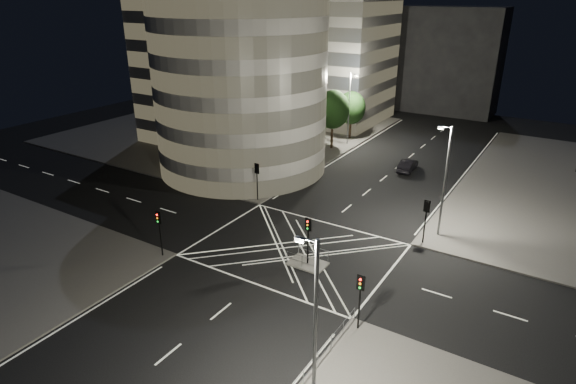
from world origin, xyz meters
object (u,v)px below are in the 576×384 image
Objects in this scene: central_island at (308,264)px; street_lamp_right_near at (314,323)px; traffic_signal_nr at (360,292)px; street_lamp_left_near at (279,137)px; traffic_signal_fl at (257,175)px; traffic_signal_nl at (159,225)px; traffic_signal_fr at (426,214)px; traffic_signal_island at (308,232)px; street_lamp_left_far at (349,106)px; sedan at (408,165)px; street_lamp_right_far at (445,178)px.

street_lamp_right_near is (7.44, -12.50, 5.47)m from central_island.
street_lamp_left_near reaches higher than traffic_signal_nr.
traffic_signal_fl is 1.00× the size of traffic_signal_nl.
traffic_signal_fr and traffic_signal_island have the same top height.
street_lamp_left_near is at bearing 96.97° from traffic_signal_fl.
traffic_signal_fr is at bearing 50.67° from central_island.
street_lamp_left_far is 2.29× the size of sedan.
sedan is at bearing 113.04° from traffic_signal_fr.
street_lamp_left_far reaches higher than traffic_signal_fr.
traffic_signal_fr is 0.40× the size of street_lamp_right_far.
street_lamp_right_far is at bearing 54.70° from central_island.
traffic_signal_fl is 17.60m from traffic_signal_fr.
central_island is at bearing 120.75° from street_lamp_right_near.
central_island is at bearing 0.00° from traffic_signal_island.
traffic_signal_nr is 26.32m from street_lamp_left_near.
central_island is 9.08m from traffic_signal_nr.
street_lamp_right_far is (0.64, 15.80, 2.63)m from traffic_signal_nr.
central_island is 18.52m from street_lamp_left_near.
street_lamp_right_near is at bearing -88.25° from traffic_signal_fr.
traffic_signal_nl is 0.40× the size of street_lamp_right_far.
traffic_signal_island is at bearing 142.07° from traffic_signal_nr.
sedan is (10.30, 17.17, -2.19)m from traffic_signal_fl.
traffic_signal_nr is 1.00× the size of traffic_signal_island.
traffic_signal_island is 13.13m from street_lamp_right_far.
central_island is at bearing -49.73° from street_lamp_left_near.
traffic_signal_nl is 18.99m from street_lamp_left_near.
street_lamp_right_near reaches higher than central_island.
street_lamp_left_far and street_lamp_right_near have the same top height.
street_lamp_right_far is (7.44, 10.50, 2.63)m from traffic_signal_island.
central_island is 25.48m from sedan.
traffic_signal_nr is at bearing -63.64° from street_lamp_left_far.
traffic_signal_fl is at bearing -88.43° from street_lamp_left_far.
sedan is (10.30, 30.77, -2.19)m from traffic_signal_nl.
street_lamp_left_near is at bearing 91.94° from traffic_signal_nl.
traffic_signal_fl is 1.00× the size of traffic_signal_fr.
traffic_signal_fl is 18.55m from street_lamp_right_far.
traffic_signal_fl reaches higher than sedan.
traffic_signal_nl is 0.40× the size of street_lamp_left_near.
traffic_signal_nl is at bearing -153.86° from central_island.
sedan is (-7.30, 17.17, -2.19)m from traffic_signal_fr.
traffic_signal_island is (10.80, 5.30, 0.00)m from traffic_signal_nl.
street_lamp_right_near reaches higher than traffic_signal_fl.
traffic_signal_fr is at bearing 91.75° from street_lamp_right_near.
traffic_signal_fl reaches higher than central_island.
traffic_signal_nl is 32.52m from sedan.
traffic_signal_nl is 22.24m from traffic_signal_fr.
central_island is at bearing -70.05° from street_lamp_left_far.
traffic_signal_island is at bearing -125.30° from street_lamp_right_far.
street_lamp_left_far is at bearing 116.36° from traffic_signal_nr.
street_lamp_left_near reaches higher than central_island.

